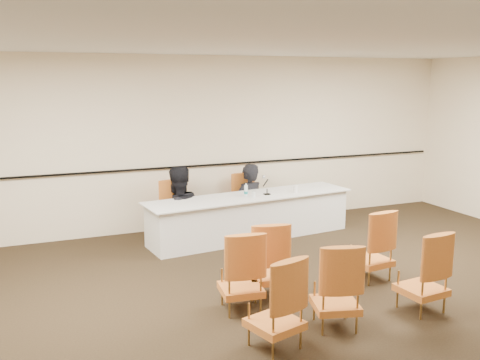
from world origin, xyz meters
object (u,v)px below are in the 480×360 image
aud_chair_front_mid (267,259)px  panelist_second (177,219)px  water_bottle (246,190)px  drinking_glass (254,194)px  aud_chair_back_mid (336,285)px  panel_table (251,216)px  panelist_second_chair (177,210)px  aud_chair_back_right (422,271)px  aud_chair_front_right (371,244)px  panelist_main (249,210)px  panelist_main_chair (249,201)px  microphone (267,186)px  aud_chair_front_left (241,270)px  aud_chair_back_left (275,302)px  coffee_cup (295,189)px

aud_chair_front_mid → panelist_second: bearing=108.6°
water_bottle → drinking_glass: bearing=-57.2°
aud_chair_back_mid → panel_table: bearing=97.8°
panelist_second_chair → aud_chair_back_right: bearing=-70.9°
aud_chair_front_right → panelist_main: bearing=93.5°
panelist_main → water_bottle: size_ratio=8.09×
aud_chair_front_right → water_bottle: bearing=102.6°
water_bottle → aud_chair_back_right: (0.74, -3.35, -0.34)m
panelist_main_chair → aud_chair_back_right: (0.45, -3.92, 0.00)m
panelist_main_chair → drinking_glass: panelist_main_chair is taller
microphone → aud_chair_front_left: microphone is taller
panel_table → aud_chair_front_left: size_ratio=3.74×
aud_chair_back_left → aud_chair_back_mid: same height
water_bottle → aud_chair_back_left: bearing=-108.7°
panelist_second_chair → aud_chair_front_right: (1.84, -2.75, 0.00)m
panelist_second → aud_chair_back_mid: 3.82m
aud_chair_back_left → panel_table: bearing=54.5°
panelist_main_chair → aud_chair_back_left: same height
aud_chair_back_left → aud_chair_back_right: bearing=-11.5°
drinking_glass → aud_chair_back_right: 3.30m
aud_chair_back_right → aud_chair_front_right: bearing=81.8°
panelist_main → aud_chair_front_mid: bearing=53.5°
panelist_main → aud_chair_back_mid: panelist_main is taller
panelist_main → aud_chair_back_mid: bearing=62.8°
panelist_main → panelist_main_chair: size_ratio=1.77×
panel_table → aud_chair_back_left: aud_chair_back_left is taller
panelist_second_chair → aud_chair_front_left: 2.98m
microphone → water_bottle: microphone is taller
panelist_second_chair → aud_chair_front_right: same height
microphone → aud_chair_back_right: bearing=-77.7°
panelist_main → panelist_main_chair: bearing=180.0°
panel_table → aud_chair_back_right: 3.42m
panelist_second_chair → aud_chair_front_mid: (0.34, -2.74, 0.00)m
panel_table → drinking_glass: (-0.01, -0.14, 0.41)m
microphone → aud_chair_front_left: (-1.51, -2.51, -0.39)m
water_bottle → aud_chair_front_mid: bearing=-107.1°
panelist_second → panelist_second_chair: (0.00, 0.00, 0.15)m
panelist_main_chair → aud_chair_front_right: same height
drinking_glass → aud_chair_front_left: aud_chair_front_left is taller
coffee_cup → aud_chair_front_left: size_ratio=0.13×
panelist_second_chair → panelist_main_chair: bearing=0.0°
aud_chair_front_left → aud_chair_front_mid: bearing=36.0°
panel_table → aud_chair_front_left: 2.85m
panelist_second_chair → aud_chair_front_left: size_ratio=1.00×
aud_chair_front_left → aud_chair_back_mid: (0.76, -0.77, 0.00)m
panel_table → drinking_glass: 0.43m
aud_chair_back_left → aud_chair_back_right: (1.92, 0.14, 0.00)m
aud_chair_back_mid → aud_chair_back_right: (1.13, -0.02, 0.00)m
drinking_glass → aud_chair_front_right: aud_chair_front_right is taller
panelist_main_chair → water_bottle: 0.73m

